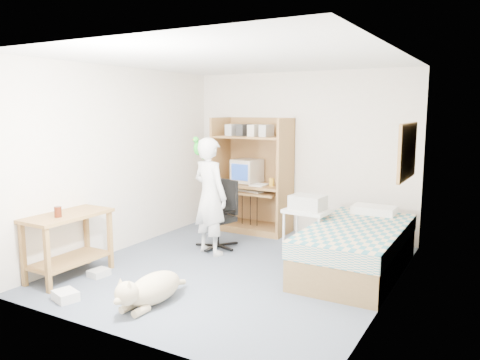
{
  "coord_description": "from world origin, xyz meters",
  "views": [
    {
      "loc": [
        2.75,
        -4.77,
        1.94
      ],
      "look_at": [
        -0.12,
        0.3,
        1.05
      ],
      "focal_mm": 35.0,
      "sensor_mm": 36.0,
      "label": 1
    }
  ],
  "objects_px": {
    "computer_hutch": "(253,180)",
    "side_desk": "(68,236)",
    "printer_cart": "(307,226)",
    "bed": "(357,248)",
    "office_chair": "(220,224)",
    "person": "(210,196)",
    "dog": "(151,289)"
  },
  "relations": [
    {
      "from": "office_chair",
      "to": "person",
      "type": "relative_size",
      "value": 0.6
    },
    {
      "from": "computer_hutch",
      "to": "printer_cart",
      "type": "distance_m",
      "value": 1.66
    },
    {
      "from": "bed",
      "to": "office_chair",
      "type": "bearing_deg",
      "value": 178.66
    },
    {
      "from": "bed",
      "to": "office_chair",
      "type": "distance_m",
      "value": 1.96
    },
    {
      "from": "computer_hutch",
      "to": "person",
      "type": "distance_m",
      "value": 1.38
    },
    {
      "from": "office_chair",
      "to": "dog",
      "type": "xyz_separation_m",
      "value": [
        0.44,
        -2.01,
        -0.17
      ]
    },
    {
      "from": "bed",
      "to": "computer_hutch",
      "type": "bearing_deg",
      "value": 150.71
    },
    {
      "from": "side_desk",
      "to": "office_chair",
      "type": "height_order",
      "value": "office_chair"
    },
    {
      "from": "computer_hutch",
      "to": "side_desk",
      "type": "bearing_deg",
      "value": -106.14
    },
    {
      "from": "person",
      "to": "printer_cart",
      "type": "relative_size",
      "value": 2.37
    },
    {
      "from": "computer_hutch",
      "to": "dog",
      "type": "bearing_deg",
      "value": -81.07
    },
    {
      "from": "dog",
      "to": "side_desk",
      "type": "bearing_deg",
      "value": 176.54
    },
    {
      "from": "side_desk",
      "to": "person",
      "type": "relative_size",
      "value": 0.64
    },
    {
      "from": "office_chair",
      "to": "bed",
      "type": "bearing_deg",
      "value": 15.73
    },
    {
      "from": "bed",
      "to": "side_desk",
      "type": "relative_size",
      "value": 2.02
    },
    {
      "from": "side_desk",
      "to": "dog",
      "type": "height_order",
      "value": "side_desk"
    },
    {
      "from": "bed",
      "to": "person",
      "type": "height_order",
      "value": "person"
    },
    {
      "from": "computer_hutch",
      "to": "printer_cart",
      "type": "height_order",
      "value": "computer_hutch"
    },
    {
      "from": "person",
      "to": "dog",
      "type": "height_order",
      "value": "person"
    },
    {
      "from": "computer_hutch",
      "to": "person",
      "type": "height_order",
      "value": "computer_hutch"
    },
    {
      "from": "bed",
      "to": "printer_cart",
      "type": "relative_size",
      "value": 3.05
    },
    {
      "from": "bed",
      "to": "office_chair",
      "type": "height_order",
      "value": "office_chair"
    },
    {
      "from": "office_chair",
      "to": "printer_cart",
      "type": "distance_m",
      "value": 1.27
    },
    {
      "from": "computer_hutch",
      "to": "side_desk",
      "type": "distance_m",
      "value": 3.08
    },
    {
      "from": "dog",
      "to": "person",
      "type": "bearing_deg",
      "value": 106.16
    },
    {
      "from": "side_desk",
      "to": "office_chair",
      "type": "bearing_deg",
      "value": 64.31
    },
    {
      "from": "bed",
      "to": "side_desk",
      "type": "distance_m",
      "value": 3.39
    },
    {
      "from": "bed",
      "to": "dog",
      "type": "xyz_separation_m",
      "value": [
        -1.52,
        -1.96,
        -0.12
      ]
    },
    {
      "from": "person",
      "to": "side_desk",
      "type": "bearing_deg",
      "value": 76.3
    },
    {
      "from": "office_chair",
      "to": "side_desk",
      "type": "bearing_deg",
      "value": -98.62
    },
    {
      "from": "computer_hutch",
      "to": "side_desk",
      "type": "relative_size",
      "value": 1.8
    },
    {
      "from": "bed",
      "to": "dog",
      "type": "bearing_deg",
      "value": -127.66
    }
  ]
}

